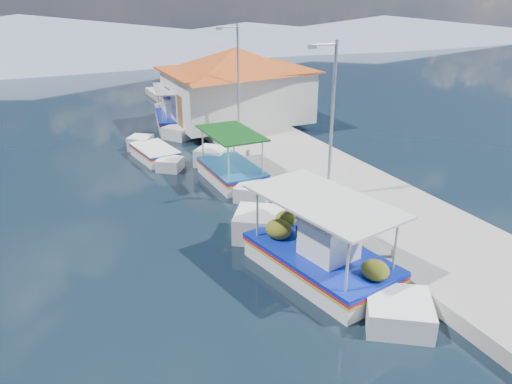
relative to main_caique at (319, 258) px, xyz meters
name	(u,v)px	position (x,y,z in m)	size (l,w,h in m)	color
ground	(242,254)	(-1.68, 2.10, -0.54)	(160.00, 160.00, 0.00)	black
quay	(305,167)	(4.22, 8.10, -0.29)	(5.00, 44.00, 0.50)	#9C9992
bollards	(273,170)	(2.12, 7.35, 0.11)	(0.20, 17.20, 0.30)	#A5A8AD
main_caique	(319,258)	(0.00, 0.00, 0.00)	(3.50, 8.32, 2.79)	white
caique_green_canopy	(231,172)	(0.57, 8.52, -0.16)	(2.12, 6.83, 2.55)	white
caique_blue_hull	(155,154)	(-1.84, 13.00, -0.27)	(2.09, 5.42, 0.97)	white
caique_far	(175,118)	(0.99, 18.90, -0.04)	(3.24, 7.55, 2.70)	white
harbor_building	(237,83)	(4.52, 17.10, 2.24)	(10.49, 10.49, 4.40)	silver
lamp_post_near	(330,114)	(2.83, 4.10, 3.31)	(1.21, 0.14, 6.00)	#A5A8AD
lamp_post_far	(237,77)	(2.83, 13.10, 3.31)	(1.21, 0.14, 6.00)	#A5A8AD
mountain_ridge	(118,38)	(4.86, 58.10, 1.50)	(171.40, 96.00, 5.50)	slate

